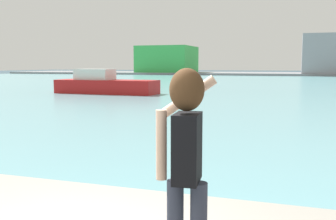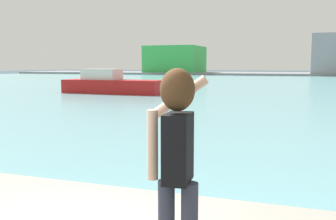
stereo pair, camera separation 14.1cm
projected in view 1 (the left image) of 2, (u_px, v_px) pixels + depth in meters
ground_plane at (281, 83)px, 50.90m from camera, size 220.00×220.00×0.00m
harbor_water at (282, 82)px, 52.78m from camera, size 140.00×100.00×0.02m
far_shore_dock at (289, 74)px, 90.48m from camera, size 140.00×20.00×0.48m
person_photographer at (186, 152)px, 3.16m from camera, size 0.53×0.55×1.74m
boat_moored at (104, 85)px, 31.87m from camera, size 8.53×2.77×1.98m
warehouse_left at (167, 59)px, 97.41m from camera, size 12.67×12.99×6.38m
warehouse_right at (329, 54)px, 83.31m from camera, size 10.92×10.12×8.26m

